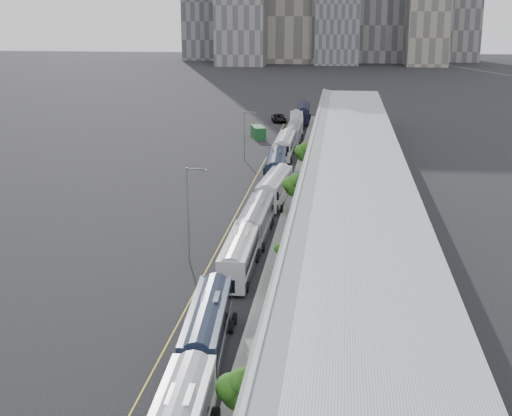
% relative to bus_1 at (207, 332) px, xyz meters
% --- Properties ---
extents(sidewalk, '(10.00, 170.00, 0.12)m').
position_rel_bus_1_xyz_m(sidewalk, '(7.23, 36.12, -1.53)').
color(sidewalk, gray).
rests_on(sidewalk, ground).
extents(lane_line, '(0.12, 160.00, 0.02)m').
position_rel_bus_1_xyz_m(lane_line, '(-3.27, 36.12, -1.58)').
color(lane_line, gold).
rests_on(lane_line, ground).
extents(depot, '(12.45, 160.40, 7.20)m').
position_rel_bus_1_xyz_m(depot, '(11.22, 36.12, 1.93)').
color(depot, gray).
rests_on(depot, ground).
extents(bus_1, '(3.51, 13.03, 3.76)m').
position_rel_bus_1_xyz_m(bus_1, '(0.00, 0.00, 0.00)').
color(bus_1, '#161E31').
rests_on(bus_1, ground).
extents(bus_2, '(2.85, 12.79, 3.73)m').
position_rel_bus_1_xyz_m(bus_2, '(0.10, 16.31, -0.01)').
color(bus_2, '#B8B8BA').
rests_on(bus_2, ground).
extents(bus_3, '(2.91, 13.08, 3.81)m').
position_rel_bus_1_xyz_m(bus_3, '(0.31, 27.61, 0.02)').
color(bus_3, slate).
rests_on(bus_3, ground).
extents(bus_4, '(3.68, 13.51, 3.90)m').
position_rel_bus_1_xyz_m(bus_4, '(0.95, 42.71, 0.06)').
color(bus_4, '#ADAFB8').
rests_on(bus_4, ground).
extents(bus_5, '(3.56, 13.85, 4.01)m').
position_rel_bus_1_xyz_m(bus_5, '(-0.11, 55.86, 0.10)').
color(bus_5, '#151D31').
rests_on(bus_5, ground).
extents(bus_6, '(3.01, 13.57, 3.97)m').
position_rel_bus_1_xyz_m(bus_6, '(-0.11, 72.74, 0.09)').
color(bus_6, silver).
rests_on(bus_6, ground).
extents(bus_7, '(2.84, 12.69, 3.71)m').
position_rel_bus_1_xyz_m(bus_7, '(0.45, 86.64, -0.02)').
color(bus_7, gray).
rests_on(bus_7, ground).
extents(bus_8, '(3.48, 13.42, 3.88)m').
position_rel_bus_1_xyz_m(bus_8, '(0.14, 98.69, 0.05)').
color(bus_8, '#ABAFB5').
rests_on(bus_8, ground).
extents(bus_9, '(3.53, 14.13, 4.09)m').
position_rel_bus_1_xyz_m(bus_9, '(0.63, 113.07, 0.14)').
color(bus_9, black).
rests_on(bus_9, ground).
extents(tree_0, '(2.36, 2.36, 4.25)m').
position_rel_bus_1_xyz_m(tree_0, '(3.84, -10.05, 1.47)').
color(tree_0, black).
rests_on(tree_0, ground).
extents(tree_1, '(1.22, 1.22, 3.42)m').
position_rel_bus_1_xyz_m(tree_1, '(4.41, 15.71, 1.15)').
color(tree_1, black).
rests_on(tree_1, ground).
extents(tree_2, '(2.52, 2.52, 4.85)m').
position_rel_bus_1_xyz_m(tree_2, '(3.75, 38.82, 1.99)').
color(tree_2, black).
rests_on(tree_2, ground).
extents(tree_3, '(2.54, 2.54, 4.89)m').
position_rel_bus_1_xyz_m(tree_3, '(3.75, 60.21, 2.02)').
color(tree_3, black).
rests_on(tree_3, ground).
extents(street_lamp_near, '(2.04, 0.22, 9.60)m').
position_rel_bus_1_xyz_m(street_lamp_near, '(-5.34, 19.31, 3.91)').
color(street_lamp_near, '#59595E').
rests_on(street_lamp_near, ground).
extents(street_lamp_far, '(2.04, 0.22, 8.21)m').
position_rel_bus_1_xyz_m(street_lamp_far, '(-6.50, 69.40, 3.19)').
color(street_lamp_far, '#59595E').
rests_on(street_lamp_far, ground).
extents(shipping_container, '(3.67, 5.86, 2.42)m').
position_rel_bus_1_xyz_m(shipping_container, '(-6.84, 90.44, -0.38)').
color(shipping_container, '#14411D').
rests_on(shipping_container, ground).
extents(suv, '(4.06, 6.79, 1.77)m').
position_rel_bus_1_xyz_m(suv, '(-4.71, 112.41, -0.71)').
color(suv, black).
rests_on(suv, ground).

